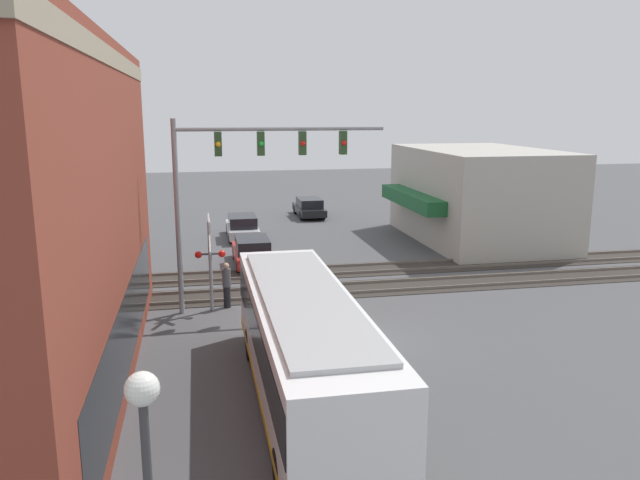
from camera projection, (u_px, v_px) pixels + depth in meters
The scene contains 12 objects.
ground_plane at pixel (363, 340), 21.51m from camera, with size 120.00×120.00×0.00m, color #4C4C4F.
shop_building at pixel (477, 195), 37.38m from camera, with size 11.69×8.41×5.48m.
city_bus at pixel (305, 345), 16.42m from camera, with size 11.23×2.59×3.12m.
traffic_signal_gantry at pixel (244, 167), 23.63m from camera, with size 0.42×8.10×7.47m.
crossing_signal at pixel (210, 254), 24.13m from camera, with size 1.41×1.18×3.81m.
rail_track_near at pixel (327, 290), 27.26m from camera, with size 2.60×60.00×0.15m.
rail_track_far at pixel (314, 272), 30.33m from camera, with size 2.60×60.00×0.15m.
parked_car_red at pixel (252, 252), 31.62m from camera, with size 4.55×1.82×1.43m.
parked_car_silver at pixel (242, 227), 38.17m from camera, with size 4.58×1.82×1.44m.
parked_car_black at pixel (309, 208), 45.80m from camera, with size 4.64×1.82×1.38m.
pedestrian_near_bus at pixel (341, 321), 20.77m from camera, with size 0.34×0.34×1.72m.
pedestrian_at_crossing at pixel (227, 285), 24.83m from camera, with size 0.34×0.34×1.84m.
Camera 1 is at (-19.65, 5.41, 7.84)m, focal length 35.00 mm.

